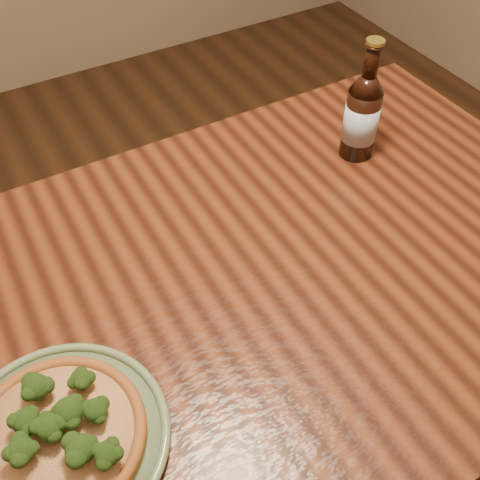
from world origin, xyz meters
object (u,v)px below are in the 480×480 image
table (209,329)px  pizza (57,435)px  plate (59,441)px  beer_bottle (362,115)px

table → pizza: 0.34m
plate → pizza: pizza is taller
plate → beer_bottle: (0.77, 0.32, 0.09)m
pizza → table: bearing=22.8°
table → beer_bottle: beer_bottle is taller
table → beer_bottle: (0.47, 0.19, 0.19)m
plate → pizza: (0.00, 0.00, 0.02)m
plate → pizza: bearing=0.0°
beer_bottle → pizza: bearing=-179.5°
plate → beer_bottle: 0.83m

